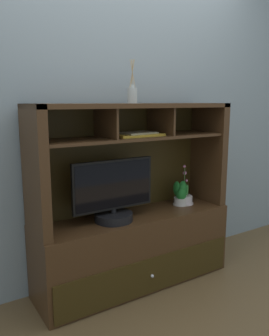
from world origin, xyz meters
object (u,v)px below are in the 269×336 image
media_console (134,229)px  magazine_stack_left (137,134)px  potted_orchid (184,199)px  potted_fern (181,194)px  tv_monitor (113,196)px  diffuser_bottle (132,95)px

media_console → magazine_stack_left: bearing=-51.7°
media_console → potted_orchid: size_ratio=4.59×
potted_fern → magazine_stack_left: size_ratio=0.54×
tv_monitor → diffuser_bottle: size_ratio=2.04×
media_console → potted_orchid: (0.48, 0.01, 0.15)m
magazine_stack_left → potted_fern: bearing=2.9°
tv_monitor → diffuser_bottle: bearing=17.9°
potted_fern → diffuser_bottle: 0.88m
potted_fern → diffuser_bottle: diffuser_bottle is taller
diffuser_bottle → media_console: bearing=-90.0°
magazine_stack_left → diffuser_bottle: bearing=110.4°
media_console → potted_orchid: bearing=0.9°
media_console → potted_fern: (0.44, 0.00, 0.20)m
potted_fern → potted_orchid: bearing=6.1°
diffuser_bottle → potted_fern: bearing=-2.2°
potted_orchid → tv_monitor: bearing=-175.8°
media_console → potted_orchid: media_console is taller
potted_fern → tv_monitor: bearing=-175.9°
tv_monitor → magazine_stack_left: (0.21, 0.02, 0.41)m
media_console → potted_fern: 0.49m
media_console → potted_orchid: 0.51m
diffuser_bottle → tv_monitor: bearing=-162.1°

